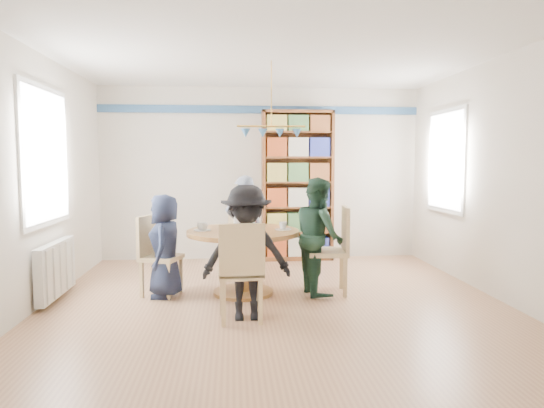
{
  "coord_description": "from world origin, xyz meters",
  "views": [
    {
      "loc": [
        -0.46,
        -5.17,
        1.54
      ],
      "look_at": [
        0.0,
        0.4,
        1.05
      ],
      "focal_mm": 32.0,
      "sensor_mm": 36.0,
      "label": 1
    }
  ],
  "objects": [
    {
      "name": "ground",
      "position": [
        0.0,
        0.0,
        0.0
      ],
      "size": [
        5.0,
        5.0,
        0.0
      ],
      "primitive_type": "plane",
      "color": "tan"
    },
    {
      "name": "room_shell",
      "position": [
        -0.26,
        0.87,
        1.65
      ],
      "size": [
        5.0,
        5.0,
        5.0
      ],
      "color": "white",
      "rests_on": "ground"
    },
    {
      "name": "radiator",
      "position": [
        -2.42,
        0.3,
        0.35
      ],
      "size": [
        0.12,
        1.0,
        0.6
      ],
      "color": "silver",
      "rests_on": "ground"
    },
    {
      "name": "dining_table",
      "position": [
        -0.34,
        0.39,
        0.56
      ],
      "size": [
        1.3,
        1.3,
        0.75
      ],
      "color": "brown",
      "rests_on": "ground"
    },
    {
      "name": "chair_left",
      "position": [
        -1.35,
        0.44,
        0.51
      ],
      "size": [
        0.51,
        0.51,
        0.92
      ],
      "color": "#D9BE85",
      "rests_on": "ground"
    },
    {
      "name": "chair_right",
      "position": [
        0.74,
        0.34,
        0.56
      ],
      "size": [
        0.49,
        0.49,
        1.02
      ],
      "color": "#D9BE85",
      "rests_on": "ground"
    },
    {
      "name": "chair_far",
      "position": [
        -0.35,
        1.4,
        0.53
      ],
      "size": [
        0.55,
        0.55,
        0.97
      ],
      "color": "#D9BE85",
      "rests_on": "ground"
    },
    {
      "name": "chair_near",
      "position": [
        -0.38,
        -0.63,
        0.53
      ],
      "size": [
        0.46,
        0.46,
        0.97
      ],
      "color": "#D9BE85",
      "rests_on": "ground"
    },
    {
      "name": "person_left",
      "position": [
        -1.23,
        0.34,
        0.59
      ],
      "size": [
        0.39,
        0.58,
        1.17
      ],
      "primitive_type": "imported",
      "rotation": [
        0.0,
        0.0,
        -1.6
      ],
      "color": "#181F36",
      "rests_on": "ground"
    },
    {
      "name": "person_right",
      "position": [
        0.54,
        0.35,
        0.68
      ],
      "size": [
        0.61,
        0.73,
        1.36
      ],
      "primitive_type": "imported",
      "rotation": [
        0.0,
        0.0,
        1.72
      ],
      "color": "#1A3526",
      "rests_on": "ground"
    },
    {
      "name": "person_far",
      "position": [
        -0.31,
        1.27,
        0.68
      ],
      "size": [
        0.55,
        0.42,
        1.36
      ],
      "primitive_type": "imported",
      "rotation": [
        0.0,
        0.0,
        3.34
      ],
      "color": "gray",
      "rests_on": "ground"
    },
    {
      "name": "person_near",
      "position": [
        -0.32,
        -0.52,
        0.66
      ],
      "size": [
        0.87,
        0.52,
        1.32
      ],
      "primitive_type": "imported",
      "rotation": [
        0.0,
        0.0,
        0.04
      ],
      "color": "black",
      "rests_on": "ground"
    },
    {
      "name": "bookshelf",
      "position": [
        0.56,
        2.34,
        1.14
      ],
      "size": [
        1.11,
        0.33,
        2.33
      ],
      "color": "brown",
      "rests_on": "ground"
    },
    {
      "name": "tableware",
      "position": [
        -0.36,
        0.41,
        0.81
      ],
      "size": [
        1.13,
        1.13,
        0.3
      ],
      "color": "white",
      "rests_on": "dining_table"
    }
  ]
}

